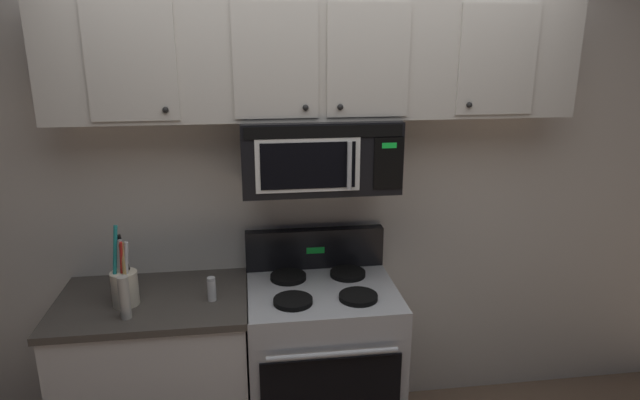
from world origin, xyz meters
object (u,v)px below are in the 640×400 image
Objects in this scene: stove_range at (322,362)px; pepper_mill at (124,297)px; over_range_microwave at (319,154)px; salt_shaker at (212,289)px; utensil_crock_cream at (125,284)px.

pepper_mill is at bearing -168.77° from stove_range.
over_range_microwave is at bearing 90.14° from stove_range.
over_range_microwave is 6.35× the size of salt_shaker.
stove_range is 5.51× the size of pepper_mill.
stove_range is at bearing 6.15° from salt_shaker.
over_range_microwave reaches higher than utensil_crock_cream.
utensil_crock_cream reaches higher than pepper_mill.
over_range_microwave is 3.74× the size of pepper_mill.
pepper_mill is at bearing -162.02° from over_range_microwave.
salt_shaker is 0.40m from pepper_mill.
stove_range reaches higher than pepper_mill.
stove_range is at bearing 2.72° from utensil_crock_cream.
utensil_crock_cream is (-0.95, -0.05, 0.54)m from stove_range.
over_range_microwave is 1.92× the size of utensil_crock_cream.
salt_shaker is (-0.55, -0.06, 0.49)m from stove_range.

